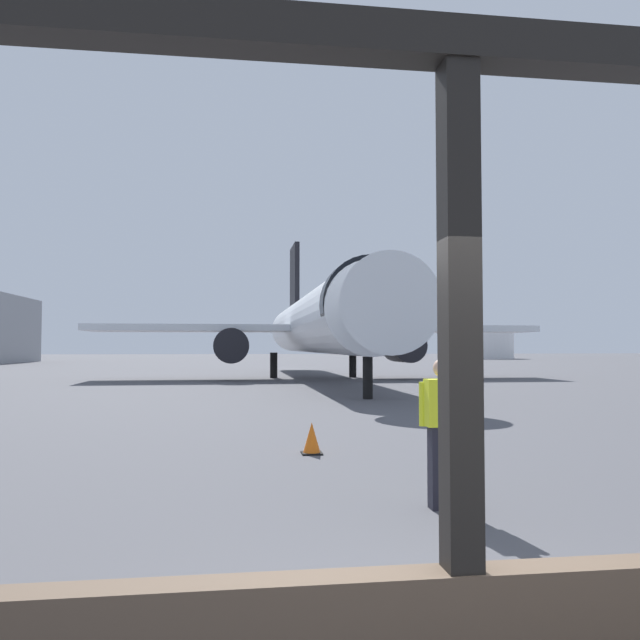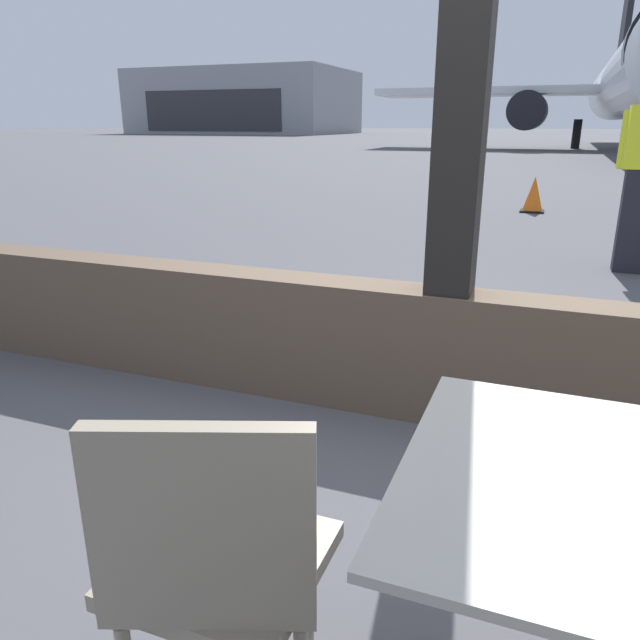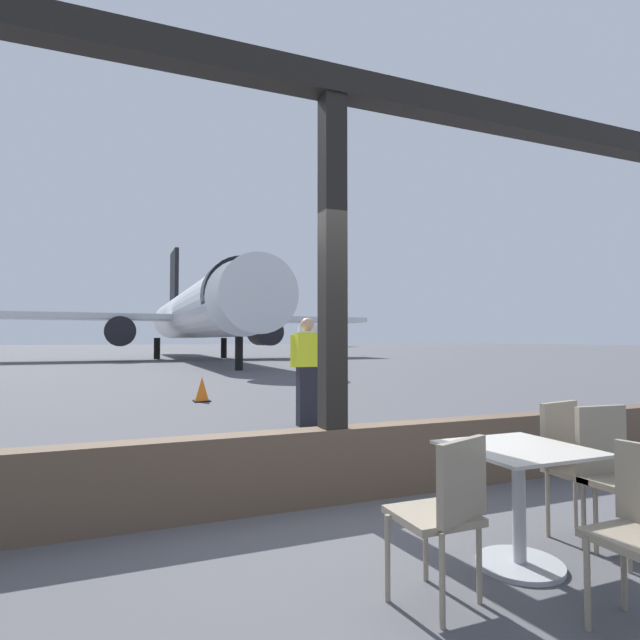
{
  "view_description": "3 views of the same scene",
  "coord_description": "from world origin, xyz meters",
  "px_view_note": "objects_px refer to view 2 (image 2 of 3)",
  "views": [
    {
      "loc": [
        -1.28,
        -3.44,
        1.88
      ],
      "look_at": [
        1.14,
        14.23,
        2.64
      ],
      "focal_mm": 35.07,
      "sensor_mm": 36.0,
      "label": 1
    },
    {
      "loc": [
        0.4,
        -2.64,
        1.35
      ],
      "look_at": [
        -0.23,
        -1.03,
        0.78
      ],
      "focal_mm": 33.61,
      "sensor_mm": 36.0,
      "label": 2
    },
    {
      "loc": [
        -1.75,
        -4.02,
        1.39
      ],
      "look_at": [
        5.36,
        13.49,
        2.12
      ],
      "focal_mm": 28.38,
      "sensor_mm": 36.0,
      "label": 3
    }
  ],
  "objects_px": {
    "cafe_chair_window_right": "(217,560)",
    "traffic_cone": "(534,195)",
    "dining_table": "(590,622)",
    "airplane": "(639,82)",
    "distant_hangar": "(246,102)"
  },
  "relations": [
    {
      "from": "dining_table",
      "to": "distant_hangar",
      "type": "height_order",
      "value": "distant_hangar"
    },
    {
      "from": "dining_table",
      "to": "cafe_chair_window_right",
      "type": "relative_size",
      "value": 0.87
    },
    {
      "from": "dining_table",
      "to": "distant_hangar",
      "type": "distance_m",
      "value": 81.75
    },
    {
      "from": "distant_hangar",
      "to": "cafe_chair_window_right",
      "type": "bearing_deg",
      "value": -62.2
    },
    {
      "from": "traffic_cone",
      "to": "dining_table",
      "type": "bearing_deg",
      "value": -86.92
    },
    {
      "from": "distant_hangar",
      "to": "dining_table",
      "type": "bearing_deg",
      "value": -61.69
    },
    {
      "from": "airplane",
      "to": "traffic_cone",
      "type": "relative_size",
      "value": 60.3
    },
    {
      "from": "cafe_chair_window_right",
      "to": "traffic_cone",
      "type": "xyz_separation_m",
      "value": [
        0.22,
        9.29,
        -0.27
      ]
    },
    {
      "from": "dining_table",
      "to": "traffic_cone",
      "type": "distance_m",
      "value": 9.08
    },
    {
      "from": "dining_table",
      "to": "airplane",
      "type": "height_order",
      "value": "airplane"
    },
    {
      "from": "cafe_chair_window_right",
      "to": "dining_table",
      "type": "bearing_deg",
      "value": 17.97
    },
    {
      "from": "traffic_cone",
      "to": "distant_hangar",
      "type": "xyz_separation_m",
      "value": [
        -38.25,
        62.85,
        3.53
      ]
    },
    {
      "from": "airplane",
      "to": "cafe_chair_window_right",
      "type": "bearing_deg",
      "value": -96.17
    },
    {
      "from": "dining_table",
      "to": "distant_hangar",
      "type": "bearing_deg",
      "value": 118.31
    },
    {
      "from": "dining_table",
      "to": "traffic_cone",
      "type": "bearing_deg",
      "value": 93.08
    }
  ]
}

